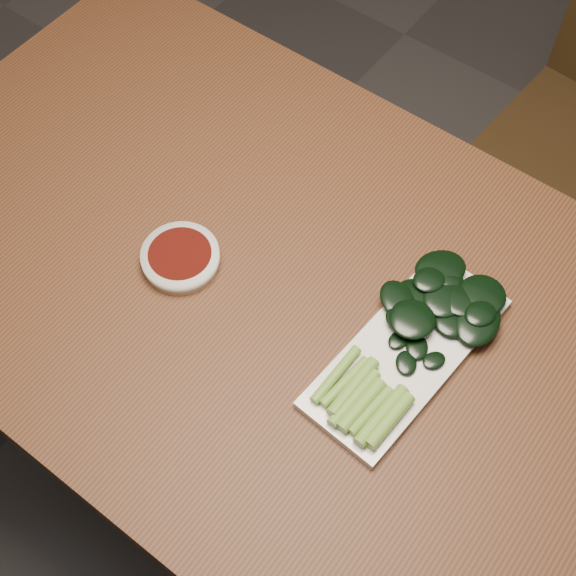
% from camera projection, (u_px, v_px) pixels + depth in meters
% --- Properties ---
extents(ground, '(6.00, 6.00, 0.00)m').
position_uv_depth(ground, '(293.00, 464.00, 1.80)').
color(ground, '#2F2C2C').
rests_on(ground, ground).
extents(table, '(1.40, 0.80, 0.75)m').
position_uv_depth(table, '(295.00, 318.00, 1.22)').
color(table, '#422412').
rests_on(table, ground).
extents(sauce_bowl, '(0.12, 0.12, 0.03)m').
position_uv_depth(sauce_bowl, '(181.00, 258.00, 1.18)').
color(sauce_bowl, beige).
rests_on(sauce_bowl, table).
extents(serving_plate, '(0.16, 0.33, 0.01)m').
position_uv_depth(serving_plate, '(406.00, 352.00, 1.11)').
color(serving_plate, beige).
rests_on(serving_plate, table).
extents(gai_lan, '(0.19, 0.34, 0.02)m').
position_uv_depth(gai_lan, '(423.00, 326.00, 1.11)').
color(gai_lan, olive).
rests_on(gai_lan, serving_plate).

